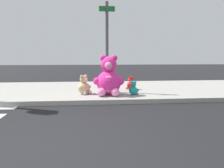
# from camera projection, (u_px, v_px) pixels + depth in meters

# --- Properties ---
(ground_plane) EXTENTS (60.00, 60.00, 0.00)m
(ground_plane) POSITION_uv_depth(u_px,v_px,m) (60.00, 154.00, 3.04)
(ground_plane) COLOR black
(sidewalk) EXTENTS (28.00, 4.40, 0.15)m
(sidewalk) POSITION_uv_depth(u_px,v_px,m) (81.00, 90.00, 8.16)
(sidewalk) COLOR #9E9B93
(sidewalk) RESTS_ON ground_plane
(sign_pole) EXTENTS (0.56, 0.11, 3.20)m
(sign_pole) POSITION_uv_depth(u_px,v_px,m) (107.00, 45.00, 7.20)
(sign_pole) COLOR #4C4C51
(sign_pole) RESTS_ON sidewalk
(plush_pink_large) EXTENTS (1.04, 0.93, 1.35)m
(plush_pink_large) POSITION_uv_depth(u_px,v_px,m) (109.00, 79.00, 6.79)
(plush_pink_large) COLOR #F22D93
(plush_pink_large) RESTS_ON sidewalk
(plush_tan) EXTENTS (0.48, 0.48, 0.67)m
(plush_tan) POSITION_uv_depth(u_px,v_px,m) (84.00, 86.00, 6.97)
(plush_tan) COLOR tan
(plush_tan) RESTS_ON sidewalk
(plush_red) EXTENTS (0.38, 0.37, 0.52)m
(plush_red) POSITION_uv_depth(u_px,v_px,m) (131.00, 84.00, 7.98)
(plush_red) COLOR red
(plush_red) RESTS_ON sidewalk
(plush_teal) EXTENTS (0.34, 0.35, 0.48)m
(plush_teal) POSITION_uv_depth(u_px,v_px,m) (133.00, 89.00, 6.84)
(plush_teal) COLOR teal
(plush_teal) RESTS_ON sidewalk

